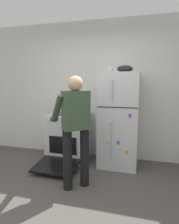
{
  "coord_description": "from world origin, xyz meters",
  "views": [
    {
      "loc": [
        0.93,
        -1.96,
        1.51
      ],
      "look_at": [
        0.01,
        1.32,
        1.0
      ],
      "focal_mm": 31.71,
      "sensor_mm": 36.0,
      "label": 1
    }
  ],
  "objects": [
    {
      "name": "refrigerator",
      "position": [
        0.49,
        1.57,
        0.84
      ],
      "size": [
        0.68,
        0.72,
        1.68
      ],
      "color": "silver",
      "rests_on": "ground"
    },
    {
      "name": "mixing_bowl",
      "position": [
        0.57,
        1.57,
        1.74
      ],
      "size": [
        0.27,
        0.27,
        0.12
      ],
      "primitive_type": "ellipsoid",
      "color": "black",
      "rests_on": "refrigerator"
    },
    {
      "name": "ground",
      "position": [
        0.0,
        0.0,
        0.0
      ],
      "size": [
        8.0,
        8.0,
        0.0
      ],
      "primitive_type": "plane",
      "color": "#4C4742"
    },
    {
      "name": "person_cook",
      "position": [
        -0.01,
        0.61,
        0.96
      ],
      "size": [
        0.68,
        0.72,
        1.6
      ],
      "color": "black",
      "rests_on": "ground"
    },
    {
      "name": "coffee_mug",
      "position": [
        0.32,
        1.62,
        1.73
      ],
      "size": [
        0.11,
        0.08,
        0.1
      ],
      "color": "silver",
      "rests_on": "refrigerator"
    },
    {
      "name": "pepper_mill",
      "position": [
        -0.78,
        1.77,
        0.98
      ],
      "size": [
        0.05,
        0.05,
        0.15
      ],
      "primitive_type": "cylinder",
      "color": "brown",
      "rests_on": "stove_range"
    },
    {
      "name": "red_pot",
      "position": [
        -0.32,
        1.52,
        0.96
      ],
      "size": [
        0.33,
        0.23,
        0.12
      ],
      "color": "orange",
      "rests_on": "stove_range"
    },
    {
      "name": "stove_range",
      "position": [
        -0.48,
        1.55,
        0.44
      ],
      "size": [
        0.76,
        1.21,
        0.9
      ],
      "color": "silver",
      "rests_on": "ground"
    },
    {
      "name": "kitchen_wall_back",
      "position": [
        0.0,
        1.95,
        1.35
      ],
      "size": [
        6.0,
        0.1,
        2.7
      ],
      "primitive_type": "cube",
      "color": "silver",
      "rests_on": "ground"
    }
  ]
}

